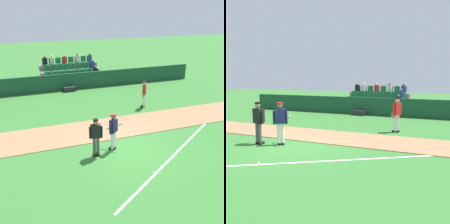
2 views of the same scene
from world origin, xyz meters
TOP-DOWN VIEW (x-y plane):
  - ground_plane at (0.00, 0.00)m, footprint 80.00×80.00m
  - infield_dirt_path at (0.00, 2.36)m, footprint 28.00×2.66m
  - foul_line_chalk at (3.00, -0.50)m, footprint 9.99×6.82m
  - dugout_fence at (0.00, 10.14)m, footprint 20.00×0.16m
  - stadium_bleachers at (0.01, 12.03)m, footprint 5.00×2.95m
  - batter_navy_jersey at (-0.53, 0.14)m, footprint 0.72×0.69m
  - umpire_home_plate at (-1.43, -0.12)m, footprint 0.58×0.35m
  - runner_red_jersey at (3.22, 4.66)m, footprint 0.47×0.59m
  - baseball at (0.32, -2.22)m, footprint 0.07×0.07m
  - equipment_bag at (-0.61, 9.69)m, footprint 0.90×0.36m

SIDE VIEW (x-z plane):
  - ground_plane at x=0.00m, z-range 0.00..0.00m
  - foul_line_chalk at x=3.00m, z-range 0.00..0.01m
  - infield_dirt_path at x=0.00m, z-range 0.00..0.03m
  - baseball at x=0.32m, z-range 0.00..0.07m
  - equipment_bag at x=-0.61m, z-range 0.00..0.36m
  - stadium_bleachers at x=0.01m, z-range -0.51..1.79m
  - dugout_fence at x=0.00m, z-range 0.00..1.29m
  - runner_red_jersey at x=3.22m, z-range 0.08..1.84m
  - batter_navy_jersey at x=-0.53m, z-range 0.09..1.85m
  - umpire_home_plate at x=-1.43m, z-range 0.12..1.88m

